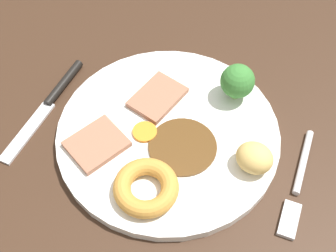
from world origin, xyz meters
TOP-DOWN VIEW (x-y plane):
  - dining_table at (0.00, 0.00)cm, footprint 120.00×84.00cm
  - dinner_plate at (-2.78, 0.04)cm, footprint 28.89×28.89cm
  - gravy_pool at (-5.24, 1.99)cm, footprint 8.65×8.65cm
  - meat_slice_main at (5.20, 4.72)cm, footprint 8.58×8.85cm
  - meat_slice_under at (0.17, -4.62)cm, footprint 7.58×8.69cm
  - yorkshire_pudding at (-2.70, 9.16)cm, footprint 7.68×7.68cm
  - roast_potato_left at (-14.10, 2.23)cm, footprint 5.50×5.18cm
  - carrot_coin_front at (-0.06, 1.20)cm, footprint 3.15×3.15cm
  - broccoli_floret at (-10.01, -8.04)cm, footprint 4.58×4.58cm
  - fork at (-19.92, 2.77)cm, footprint 2.90×15.32cm
  - knife at (14.46, -1.21)cm, footprint 4.22×18.51cm

SIDE VIEW (x-z plane):
  - dining_table at x=0.00cm, z-range 0.00..3.60cm
  - fork at x=-19.92cm, z-range 3.54..4.44cm
  - knife at x=14.46cm, z-range 3.45..4.65cm
  - dinner_plate at x=-2.78cm, z-range 3.60..5.00cm
  - gravy_pool at x=-5.24cm, z-range 5.00..5.30cm
  - carrot_coin_front at x=-0.06cm, z-range 5.00..5.42cm
  - meat_slice_main at x=5.20cm, z-range 5.00..5.80cm
  - meat_slice_under at x=0.17cm, z-range 5.00..5.80cm
  - yorkshire_pudding at x=-2.70cm, z-range 5.00..7.10cm
  - roast_potato_left at x=-14.10cm, z-range 5.00..8.46cm
  - broccoli_floret at x=-10.01cm, z-range 5.31..10.63cm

